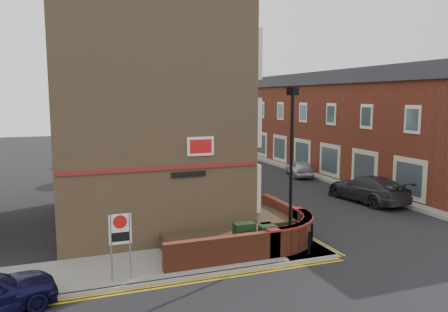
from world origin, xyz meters
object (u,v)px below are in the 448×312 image
utility_cabinet_large (244,238)px  zone_sign (120,234)px  silver_car_near (219,173)px  lamppost (291,168)px

utility_cabinet_large → zone_sign: 4.86m
utility_cabinet_large → silver_car_near: bearing=74.3°
zone_sign → silver_car_near: (8.60, 14.65, -0.88)m
zone_sign → silver_car_near: 17.01m
silver_car_near → utility_cabinet_large: bearing=-98.4°
lamppost → silver_car_near: lamppost is taller
lamppost → zone_sign: bearing=-173.9°
lamppost → zone_sign: lamppost is taller
lamppost → utility_cabinet_large: bearing=177.0°
lamppost → silver_car_near: 14.33m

